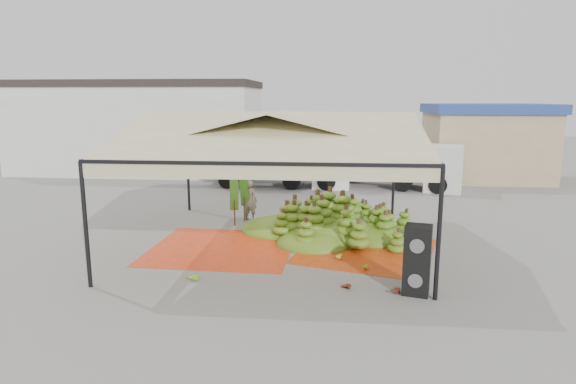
# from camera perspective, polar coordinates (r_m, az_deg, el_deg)

# --- Properties ---
(ground) EXTENTS (90.00, 90.00, 0.00)m
(ground) POSITION_cam_1_polar(r_m,az_deg,el_deg) (15.05, -1.30, -5.95)
(ground) COLOR slate
(ground) RESTS_ON ground
(canopy_tent) EXTENTS (8.10, 8.10, 4.00)m
(canopy_tent) POSITION_cam_1_polar(r_m,az_deg,el_deg) (14.43, -1.35, 6.68)
(canopy_tent) COLOR black
(canopy_tent) RESTS_ON ground
(building_white) EXTENTS (14.30, 6.30, 5.40)m
(building_white) POSITION_cam_1_polar(r_m,az_deg,el_deg) (30.65, -17.20, 7.42)
(building_white) COLOR silver
(building_white) RESTS_ON ground
(building_tan) EXTENTS (6.30, 5.30, 4.10)m
(building_tan) POSITION_cam_1_polar(r_m,az_deg,el_deg) (28.63, 22.34, 5.58)
(building_tan) COLOR tan
(building_tan) RESTS_ON ground
(tarp_left) EXTENTS (4.29, 4.10, 0.01)m
(tarp_left) POSITION_cam_1_polar(r_m,az_deg,el_deg) (14.61, -7.80, -6.55)
(tarp_left) COLOR #ED3B16
(tarp_left) RESTS_ON ground
(tarp_right) EXTENTS (4.59, 4.71, 0.01)m
(tarp_right) POSITION_cam_1_polar(r_m,az_deg,el_deg) (14.38, 9.28, -6.89)
(tarp_right) COLOR #C65112
(tarp_right) RESTS_ON ground
(banana_heap) EXTENTS (6.18, 5.19, 1.26)m
(banana_heap) POSITION_cam_1_polar(r_m,az_deg,el_deg) (15.70, 4.84, -2.86)
(banana_heap) COLOR #487117
(banana_heap) RESTS_ON ground
(hand_yellow_a) EXTENTS (0.44, 0.39, 0.17)m
(hand_yellow_a) POSITION_cam_1_polar(r_m,az_deg,el_deg) (12.91, 8.81, -8.61)
(hand_yellow_a) COLOR #B09823
(hand_yellow_a) RESTS_ON ground
(hand_yellow_b) EXTENTS (0.51, 0.43, 0.22)m
(hand_yellow_b) POSITION_cam_1_polar(r_m,az_deg,el_deg) (13.55, 5.65, -7.45)
(hand_yellow_b) COLOR gold
(hand_yellow_b) RESTS_ON ground
(hand_red_a) EXTENTS (0.53, 0.48, 0.20)m
(hand_red_a) POSITION_cam_1_polar(r_m,az_deg,el_deg) (11.52, 12.25, -11.13)
(hand_red_a) COLOR #5C1D15
(hand_red_a) RESTS_ON ground
(hand_red_b) EXTENTS (0.50, 0.49, 0.18)m
(hand_red_b) POSITION_cam_1_polar(r_m,az_deg,el_deg) (11.51, 6.74, -11.02)
(hand_red_b) COLOR #5C2B15
(hand_red_b) RESTS_ON ground
(hand_green) EXTENTS (0.60, 0.54, 0.23)m
(hand_green) POSITION_cam_1_polar(r_m,az_deg,el_deg) (12.27, -11.36, -9.61)
(hand_green) COLOR #507919
(hand_green) RESTS_ON ground
(hanging_bunches) EXTENTS (3.24, 0.24, 0.20)m
(hanging_bunches) POSITION_cam_1_polar(r_m,az_deg,el_deg) (15.52, -2.12, 4.47)
(hanging_bunches) COLOR #467D1A
(hanging_bunches) RESTS_ON ground
(speaker_stack) EXTENTS (0.69, 0.64, 1.61)m
(speaker_stack) POSITION_cam_1_polar(r_m,az_deg,el_deg) (11.35, 15.05, -7.79)
(speaker_stack) COLOR black
(speaker_stack) RESTS_ON ground
(banana_leaves) EXTENTS (0.96, 1.36, 3.70)m
(banana_leaves) POSITION_cam_1_polar(r_m,az_deg,el_deg) (17.41, -5.21, -3.63)
(banana_leaves) COLOR #23731E
(banana_leaves) RESTS_ON ground
(vendor) EXTENTS (0.63, 0.51, 1.49)m
(vendor) POSITION_cam_1_polar(r_m,az_deg,el_deg) (17.56, -4.52, -0.98)
(vendor) COLOR gray
(vendor) RESTS_ON ground
(truck_left) EXTENTS (6.68, 2.37, 2.29)m
(truck_left) POSITION_cam_1_polar(r_m,az_deg,el_deg) (24.35, 0.00, 4.01)
(truck_left) COLOR #453317
(truck_left) RESTS_ON ground
(truck_right) EXTENTS (6.67, 3.72, 2.17)m
(truck_right) POSITION_cam_1_polar(r_m,az_deg,el_deg) (24.46, 13.22, 3.58)
(truck_right) COLOR #493618
(truck_right) RESTS_ON ground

